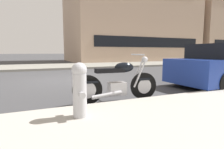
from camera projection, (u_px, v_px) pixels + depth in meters
name	position (u px, v px, depth m)	size (l,w,h in m)	color
ground_plane	(66.00, 80.00, 7.85)	(260.00, 260.00, 0.00)	#3D3D3F
sidewalk_far_curb	(174.00, 63.00, 18.78)	(120.00, 5.00, 0.14)	gray
parking_stall_stripe	(92.00, 101.00, 4.43)	(0.12, 2.20, 0.01)	silver
parked_motorcycle	(118.00, 83.00, 4.31)	(2.09, 0.62, 1.13)	black
fire_hydrant	(80.00, 88.00, 2.89)	(0.24, 0.36, 0.87)	#B7B7BC
townhouse_near_left	(129.00, 23.00, 24.54)	(15.70, 10.52, 10.21)	tan
townhouse_mid_block	(207.00, 29.00, 30.98)	(12.44, 11.54, 10.27)	tan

